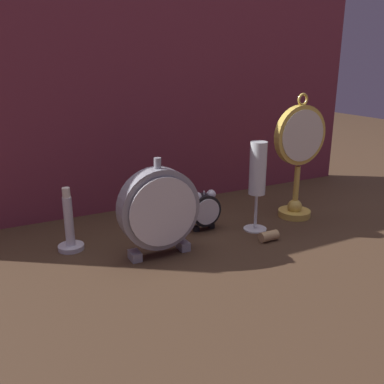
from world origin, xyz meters
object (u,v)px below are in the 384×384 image
object	(u,v)px
champagne_flute	(257,175)
brass_candlestick	(70,230)
pocket_watch_on_stand	(299,156)
alarm_clock_twin_bell	(204,209)
mantel_clock_silver	(159,209)
wine_cork	(269,236)

from	to	relation	value
champagne_flute	brass_candlestick	world-z (taller)	champagne_flute
pocket_watch_on_stand	champagne_flute	xyz separation A→B (m)	(-0.14, -0.03, -0.02)
alarm_clock_twin_bell	champagne_flute	distance (m)	0.14
champagne_flute	alarm_clock_twin_bell	bearing A→B (deg)	153.19
pocket_watch_on_stand	champagne_flute	bearing A→B (deg)	-169.74
pocket_watch_on_stand	mantel_clock_silver	xyz separation A→B (m)	(-0.39, -0.05, -0.06)
brass_candlestick	wine_cork	distance (m)	0.42
alarm_clock_twin_bell	brass_candlestick	distance (m)	0.30
pocket_watch_on_stand	brass_candlestick	world-z (taller)	pocket_watch_on_stand
champagne_flute	brass_candlestick	xyz separation A→B (m)	(-0.40, 0.09, -0.09)
wine_cork	alarm_clock_twin_bell	bearing A→B (deg)	128.22
alarm_clock_twin_bell	wine_cork	size ratio (longest dim) A/B	2.24
champagne_flute	pocket_watch_on_stand	bearing A→B (deg)	10.26
alarm_clock_twin_bell	champagne_flute	size ratio (longest dim) A/B	0.45
champagne_flute	brass_candlestick	size ratio (longest dim) A/B	1.54
mantel_clock_silver	brass_candlestick	bearing A→B (deg)	144.64
champagne_flute	wine_cork	xyz separation A→B (m)	(-0.01, -0.07, -0.12)
alarm_clock_twin_bell	champagne_flute	xyz separation A→B (m)	(0.11, -0.05, 0.08)
alarm_clock_twin_bell	mantel_clock_silver	distance (m)	0.17
brass_candlestick	alarm_clock_twin_bell	bearing A→B (deg)	-6.59
alarm_clock_twin_bell	pocket_watch_on_stand	bearing A→B (deg)	-6.64
champagne_flute	brass_candlestick	bearing A→B (deg)	167.71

